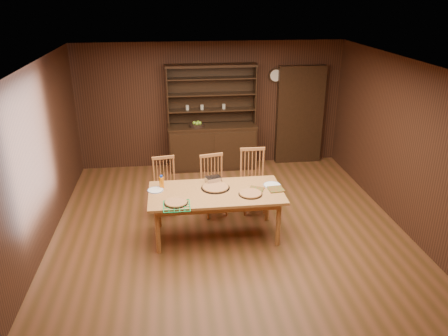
{
  "coord_description": "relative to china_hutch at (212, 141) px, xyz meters",
  "views": [
    {
      "loc": [
        -0.83,
        -5.91,
        3.57
      ],
      "look_at": [
        -0.05,
        0.4,
        0.94
      ],
      "focal_mm": 35.0,
      "sensor_mm": 36.0,
      "label": 1
    }
  ],
  "objects": [
    {
      "name": "wall_clock",
      "position": [
        1.35,
        0.2,
        1.3
      ],
      "size": [
        0.3,
        0.05,
        0.3
      ],
      "color": "black",
      "rests_on": "room_shell"
    },
    {
      "name": "chair_left",
      "position": [
        -0.99,
        -1.87,
        -0.08
      ],
      "size": [
        0.45,
        0.44,
        0.97
      ],
      "rotation": [
        0.0,
        0.0,
        0.16
      ],
      "color": "#BB7440",
      "rests_on": "floor"
    },
    {
      "name": "pot_holder_b",
      "position": [
        0.38,
        -2.81,
        0.16
      ],
      "size": [
        0.29,
        0.29,
        0.02
      ],
      "primitive_type": "cube",
      "rotation": [
        0.0,
        0.0,
        -0.45
      ],
      "color": "#A21A12",
      "rests_on": "dining_table"
    },
    {
      "name": "pizza_left",
      "position": [
        -0.82,
        -3.11,
        0.17
      ],
      "size": [
        0.34,
        0.34,
        0.04
      ],
      "color": "black",
      "rests_on": "dining_table"
    },
    {
      "name": "juice_bottle",
      "position": [
        -1.03,
        -2.55,
        0.25
      ],
      "size": [
        0.07,
        0.07,
        0.2
      ],
      "color": "orange",
      "rests_on": "dining_table"
    },
    {
      "name": "room_shell",
      "position": [
        0.0,
        -2.75,
        0.98
      ],
      "size": [
        6.0,
        6.0,
        6.0
      ],
      "color": "white",
      "rests_on": "floor"
    },
    {
      "name": "dining_table",
      "position": [
        -0.22,
        -2.8,
        0.08
      ],
      "size": [
        2.0,
        1.0,
        0.75
      ],
      "color": "#CA8A46",
      "rests_on": "floor"
    },
    {
      "name": "pot_holder_a",
      "position": [
        0.68,
        -2.84,
        0.16
      ],
      "size": [
        0.24,
        0.24,
        0.02
      ],
      "primitive_type": "cube",
      "rotation": [
        0.0,
        0.0,
        0.09
      ],
      "color": "#A21A12",
      "rests_on": "dining_table"
    },
    {
      "name": "fruit_bowl",
      "position": [
        -0.32,
        -0.07,
        0.39
      ],
      "size": [
        0.29,
        0.29,
        0.12
      ],
      "color": "black",
      "rests_on": "china_hutch"
    },
    {
      "name": "chair_right",
      "position": [
        0.5,
        -1.97,
        -0.02
      ],
      "size": [
        0.45,
        0.43,
        1.09
      ],
      "rotation": [
        0.0,
        0.0,
        -0.02
      ],
      "color": "#BB7440",
      "rests_on": "floor"
    },
    {
      "name": "cooling_rack",
      "position": [
        -0.82,
        -3.2,
        0.16
      ],
      "size": [
        0.37,
        0.37,
        0.02
      ],
      "primitive_type": null,
      "rotation": [
        0.0,
        0.0,
        -0.03
      ],
      "color": "#0C9F48",
      "rests_on": "dining_table"
    },
    {
      "name": "china_hutch",
      "position": [
        0.0,
        0.0,
        0.0
      ],
      "size": [
        1.84,
        0.52,
        2.17
      ],
      "color": "black",
      "rests_on": "floor"
    },
    {
      "name": "pizza_right",
      "position": [
        0.27,
        -2.95,
        0.17
      ],
      "size": [
        0.35,
        0.35,
        0.04
      ],
      "color": "black",
      "rests_on": "dining_table"
    },
    {
      "name": "plate_left",
      "position": [
        -1.12,
        -2.65,
        0.16
      ],
      "size": [
        0.24,
        0.24,
        0.02
      ],
      "color": "white",
      "rests_on": "dining_table"
    },
    {
      "name": "plate_right",
      "position": [
        0.66,
        -2.68,
        0.16
      ],
      "size": [
        0.27,
        0.27,
        0.02
      ],
      "color": "white",
      "rests_on": "dining_table"
    },
    {
      "name": "pizza_center",
      "position": [
        -0.22,
        -2.67,
        0.17
      ],
      "size": [
        0.44,
        0.44,
        0.04
      ],
      "color": "black",
      "rests_on": "dining_table"
    },
    {
      "name": "foil_dish",
      "position": [
        -0.23,
        -2.45,
        0.2
      ],
      "size": [
        0.27,
        0.22,
        0.09
      ],
      "primitive_type": "cube",
      "rotation": [
        0.0,
        0.0,
        0.28
      ],
      "color": "silver",
      "rests_on": "dining_table"
    },
    {
      "name": "chair_center",
      "position": [
        -0.19,
        -2.01,
        -0.05
      ],
      "size": [
        0.49,
        0.48,
        1.03
      ],
      "rotation": [
        0.0,
        0.0,
        0.2
      ],
      "color": "#BB7440",
      "rests_on": "floor"
    },
    {
      "name": "floor",
      "position": [
        0.0,
        -2.75,
        -0.6
      ],
      "size": [
        6.0,
        6.0,
        0.0
      ],
      "primitive_type": "plane",
      "color": "brown",
      "rests_on": "ground"
    },
    {
      "name": "doorway",
      "position": [
        1.9,
        0.15,
        0.45
      ],
      "size": [
        1.0,
        0.18,
        2.1
      ],
      "primitive_type": "cube",
      "color": "black",
      "rests_on": "floor"
    }
  ]
}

